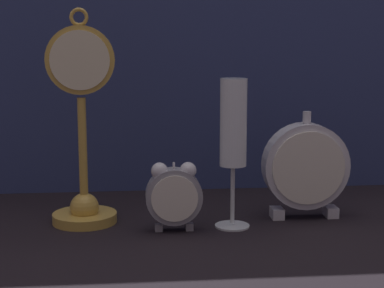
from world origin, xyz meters
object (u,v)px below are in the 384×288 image
pocket_watch_on_stand (83,143)px  champagne_flute (233,133)px  alarm_clock_twin_bell (174,193)px  mantel_clock_silver (306,167)px

pocket_watch_on_stand → champagne_flute: 0.25m
alarm_clock_twin_bell → mantel_clock_silver: bearing=13.3°
mantel_clock_silver → champagne_flute: bearing=-162.9°
pocket_watch_on_stand → alarm_clock_twin_bell: (0.15, -0.06, -0.07)m
alarm_clock_twin_bell → champagne_flute: (0.10, 0.01, 0.09)m
alarm_clock_twin_bell → champagne_flute: bearing=7.9°
alarm_clock_twin_bell → mantel_clock_silver: mantel_clock_silver is taller
alarm_clock_twin_bell → mantel_clock_silver: size_ratio=0.61×
pocket_watch_on_stand → champagne_flute: (0.24, -0.05, 0.02)m
pocket_watch_on_stand → alarm_clock_twin_bell: bearing=-22.9°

